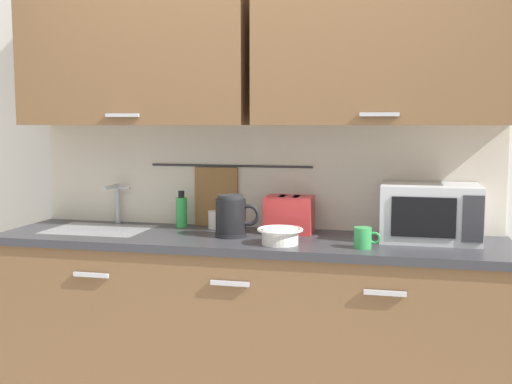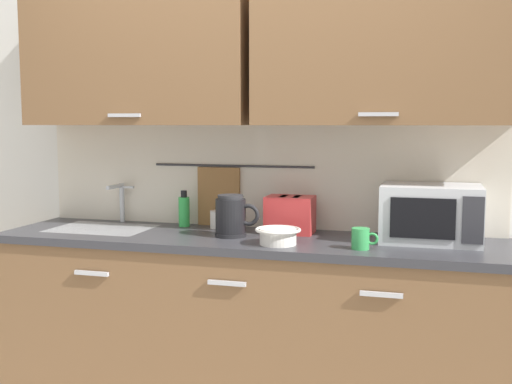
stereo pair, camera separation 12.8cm
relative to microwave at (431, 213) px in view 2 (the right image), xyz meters
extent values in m
cube|color=brown|center=(-0.88, -0.11, -0.61)|extent=(2.50, 0.60, 0.86)
cube|color=#B7B7BC|center=(-1.57, -0.42, -0.30)|extent=(0.18, 0.02, 0.02)
cube|color=#B7B7BC|center=(-0.88, -0.42, -0.30)|extent=(0.18, 0.02, 0.02)
cube|color=#B7B7BC|center=(-0.19, -0.42, -0.30)|extent=(0.18, 0.02, 0.02)
cube|color=#333338|center=(-0.88, -0.11, -0.16)|extent=(2.53, 0.63, 0.04)
cube|color=#9EA0A5|center=(-1.69, -0.09, -0.18)|extent=(0.52, 0.38, 0.09)
cube|color=silver|center=(-0.88, 0.22, 0.21)|extent=(3.70, 0.06, 2.50)
cube|color=beige|center=(-0.88, 0.19, 0.14)|extent=(2.50, 0.01, 0.55)
cube|color=brown|center=(-1.52, 0.03, 0.77)|extent=(1.23, 0.33, 0.70)
cube|color=#B7B7BC|center=(-1.52, -0.15, 0.47)|extent=(0.18, 0.01, 0.02)
cube|color=brown|center=(-0.24, 0.03, 0.77)|extent=(1.23, 0.33, 0.70)
cube|color=#B7B7BC|center=(-0.24, -0.15, 0.47)|extent=(0.18, 0.01, 0.02)
cylinder|color=#333338|center=(-1.04, 0.17, 0.19)|extent=(0.90, 0.01, 0.01)
cube|color=olive|center=(-1.12, 0.17, 0.01)|extent=(0.24, 0.02, 0.34)
cylinder|color=#B2B5BA|center=(-1.69, 0.14, -0.03)|extent=(0.03, 0.03, 0.22)
cylinder|color=#B2B5BA|center=(-1.69, 0.06, 0.07)|extent=(0.02, 0.16, 0.02)
cube|color=#B2B5BA|center=(-1.65, 0.14, 0.06)|extent=(0.07, 0.02, 0.01)
cube|color=silver|center=(0.00, 0.00, 0.00)|extent=(0.46, 0.34, 0.27)
cube|color=black|center=(-0.04, -0.17, 0.00)|extent=(0.29, 0.01, 0.18)
cube|color=#2D2D33|center=(0.18, -0.17, 0.00)|extent=(0.09, 0.01, 0.21)
cylinder|color=black|center=(-0.95, -0.13, -0.13)|extent=(0.16, 0.16, 0.02)
cylinder|color=black|center=(-0.95, -0.13, -0.03)|extent=(0.15, 0.15, 0.17)
cylinder|color=#262628|center=(-0.95, -0.13, 0.06)|extent=(0.13, 0.13, 0.02)
torus|color=black|center=(-0.86, -0.13, -0.02)|extent=(0.11, 0.02, 0.11)
cylinder|color=green|center=(-1.29, 0.09, -0.06)|extent=(0.06, 0.06, 0.16)
cylinder|color=black|center=(-1.29, 0.09, 0.04)|extent=(0.03, 0.03, 0.04)
cylinder|color=silver|center=(-1.10, 0.08, -0.09)|extent=(0.08, 0.08, 0.09)
torus|color=silver|center=(-1.05, 0.08, -0.09)|extent=(0.06, 0.01, 0.06)
cylinder|color=silver|center=(-0.68, -0.27, -0.10)|extent=(0.17, 0.17, 0.07)
torus|color=silver|center=(-0.68, -0.27, -0.07)|extent=(0.21, 0.21, 0.01)
cube|color=red|center=(-0.69, 0.04, -0.04)|extent=(0.24, 0.17, 0.19)
cube|color=black|center=(-0.73, 0.04, 0.05)|extent=(0.03, 0.12, 0.01)
cube|color=black|center=(-0.66, 0.04, 0.05)|extent=(0.03, 0.12, 0.01)
cube|color=black|center=(-0.82, 0.04, -0.01)|extent=(0.02, 0.02, 0.02)
cylinder|color=green|center=(-0.30, -0.27, -0.09)|extent=(0.08, 0.08, 0.09)
torus|color=green|center=(-0.25, -0.27, -0.09)|extent=(0.06, 0.01, 0.06)
camera|label=1|loc=(-0.13, -3.06, 0.42)|focal=43.66mm
camera|label=2|loc=(0.00, -3.03, 0.42)|focal=43.66mm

